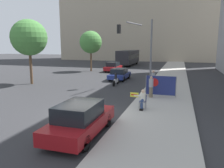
{
  "coord_description": "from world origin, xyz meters",
  "views": [
    {
      "loc": [
        5.18,
        -11.3,
        4.0
      ],
      "look_at": [
        0.75,
        2.9,
        1.39
      ],
      "focal_mm": 35.0,
      "sensor_mm": 36.0,
      "label": 1
    }
  ],
  "objects": [
    {
      "name": "motorcycle_on_road",
      "position": [
        -1.03,
        9.9,
        0.55
      ],
      "size": [
        0.28,
        2.05,
        1.29
      ],
      "color": "white",
      "rests_on": "ground_plane"
    },
    {
      "name": "protest_banner",
      "position": [
        3.82,
        5.59,
        0.99
      ],
      "size": [
        2.32,
        0.06,
        1.57
      ],
      "color": "slate",
      "rests_on": "sidewalk_curb"
    },
    {
      "name": "street_tree_midblock",
      "position": [
        -8.37,
        20.9,
        4.55
      ],
      "size": [
        3.49,
        3.49,
        6.31
      ],
      "color": "brown",
      "rests_on": "ground_plane"
    },
    {
      "name": "street_tree_near_curb",
      "position": [
        -9.79,
        8.02,
        4.82
      ],
      "size": [
        3.69,
        3.69,
        6.68
      ],
      "color": "brown",
      "rests_on": "ground_plane"
    },
    {
      "name": "traffic_light_pole",
      "position": [
        1.46,
        8.94,
        4.31
      ],
      "size": [
        3.47,
        3.23,
        6.15
      ],
      "color": "slate",
      "rests_on": "sidewalk_curb"
    },
    {
      "name": "jogger_on_sidewalk",
      "position": [
        3.18,
        5.0,
        0.97
      ],
      "size": [
        0.34,
        0.34,
        1.62
      ],
      "rotation": [
        0.0,
        0.0,
        2.8
      ],
      "color": "#756651",
      "rests_on": "sidewalk_curb"
    },
    {
      "name": "ground_plane",
      "position": [
        0.0,
        0.0,
        0.0
      ],
      "size": [
        160.0,
        160.0,
        0.0
      ],
      "primitive_type": "plane",
      "color": "#303033"
    },
    {
      "name": "car_on_road_midblock",
      "position": [
        -4.85,
        21.4,
        0.74
      ],
      "size": [
        1.84,
        4.24,
        1.5
      ],
      "color": "maroon",
      "rests_on": "ground_plane"
    },
    {
      "name": "pedestrian_behind",
      "position": [
        3.03,
        7.58,
        1.06
      ],
      "size": [
        0.34,
        0.34,
        1.78
      ],
      "rotation": [
        0.0,
        0.0,
        2.9
      ],
      "color": "#756651",
      "rests_on": "sidewalk_curb"
    },
    {
      "name": "parked_car_curbside",
      "position": [
        1.05,
        -2.82,
        0.76
      ],
      "size": [
        1.81,
        4.38,
        1.54
      ],
      "color": "maroon",
      "rests_on": "ground_plane"
    },
    {
      "name": "city_bus_on_road",
      "position": [
        -5.06,
        32.91,
        1.77
      ],
      "size": [
        2.53,
        10.75,
        3.06
      ],
      "color": "#232328",
      "rests_on": "ground_plane"
    },
    {
      "name": "car_on_road_nearest",
      "position": [
        -1.64,
        13.57,
        0.69
      ],
      "size": [
        1.82,
        4.26,
        1.37
      ],
      "color": "navy",
      "rests_on": "ground_plane"
    },
    {
      "name": "seated_protester",
      "position": [
        3.06,
        1.76,
        0.79
      ],
      "size": [
        0.99,
        0.77,
        1.2
      ],
      "rotation": [
        0.0,
        0.0,
        0.07
      ],
      "color": "#474C56",
      "rests_on": "sidewalk_curb"
    },
    {
      "name": "sidewalk_curb",
      "position": [
        4.14,
        15.0,
        0.07
      ],
      "size": [
        3.98,
        90.0,
        0.15
      ],
      "primitive_type": "cube",
      "color": "#B7B2A8",
      "rests_on": "ground_plane"
    }
  ]
}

